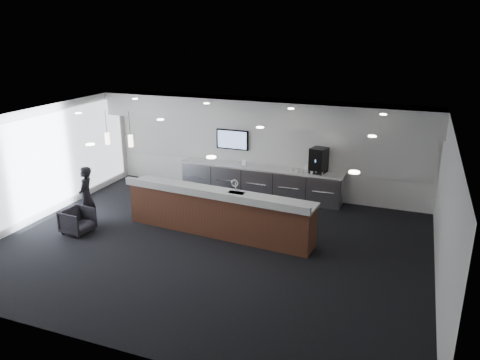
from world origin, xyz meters
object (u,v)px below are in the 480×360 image
at_px(service_counter, 218,212).
at_px(coffee_machine, 319,160).
at_px(armchair, 78,221).
at_px(lounge_guest, 86,196).

height_order(service_counter, coffee_machine, coffee_machine).
bearing_deg(armchair, coffee_machine, -45.60).
xyz_separation_m(armchair, lounge_guest, (-0.11, 0.56, 0.47)).
height_order(coffee_machine, lounge_guest, coffee_machine).
xyz_separation_m(service_counter, coffee_machine, (1.87, 2.99, 0.74)).
distance_m(service_counter, coffee_machine, 3.60).
relative_size(service_counter, armchair, 7.19).
bearing_deg(service_counter, armchair, -155.41).
bearing_deg(lounge_guest, armchair, -7.08).
distance_m(coffee_machine, lounge_guest, 6.48).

